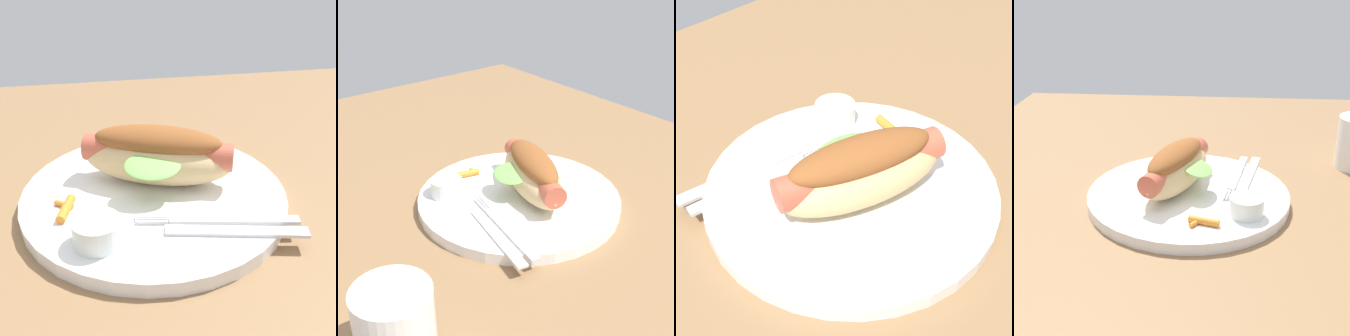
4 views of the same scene
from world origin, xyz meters
TOP-DOWN VIEW (x-y plane):
  - ground_plane at (0.00, 0.00)cm, footprint 120.00×90.00cm
  - plate at (-1.17, 0.16)cm, footprint 29.18×29.18cm
  - hot_dog at (-1.94, -1.86)cm, footprint 18.03×11.91cm
  - sauce_ramekin at (5.35, 8.16)cm, footprint 4.56×4.56cm
  - fork at (-6.88, 7.06)cm, footprint 16.05×4.18cm
  - knife at (-7.79, 9.06)cm, footprint 13.73×4.22cm
  - carrot_garnish at (8.38, 2.48)cm, footprint 2.28×4.13cm
  - drinking_cup at (-16.43, 27.57)cm, footprint 7.51×7.51cm

SIDE VIEW (x-z plane):
  - ground_plane at x=0.00cm, z-range -1.80..0.00cm
  - plate at x=-1.17cm, z-range 0.00..1.60cm
  - knife at x=-7.79cm, z-range 1.60..1.96cm
  - fork at x=-6.88cm, z-range 1.60..2.00cm
  - carrot_garnish at x=8.38cm, z-range 1.57..2.54cm
  - sauce_ramekin at x=5.35cm, z-range 1.60..4.18cm
  - drinking_cup at x=-16.43cm, z-range 0.00..8.76cm
  - hot_dog at x=-1.94cm, z-range 1.71..8.41cm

